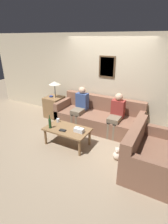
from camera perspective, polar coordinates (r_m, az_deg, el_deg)
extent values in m
plane|color=gray|center=(4.83, 2.04, -7.54)|extent=(16.00, 16.00, 0.00)
cube|color=beige|center=(5.24, 7.46, 10.14)|extent=(9.00, 0.06, 2.60)
cube|color=#4C3823|center=(5.12, 7.52, 14.41)|extent=(0.48, 0.02, 0.60)
cube|color=silver|center=(5.12, 7.48, 14.40)|extent=(0.40, 0.01, 0.52)
cube|color=brown|center=(5.12, 4.57, -2.91)|extent=(2.49, 0.93, 0.44)
cube|color=brown|center=(5.26, 6.37, 2.93)|extent=(2.49, 0.20, 0.43)
cube|color=brown|center=(5.60, -6.40, 0.74)|extent=(0.14, 0.93, 0.68)
cube|color=brown|center=(4.77, 17.62, -4.47)|extent=(0.14, 0.93, 0.68)
cube|color=brown|center=(3.83, 21.02, -14.53)|extent=(0.93, 1.41, 0.44)
cube|color=brown|center=(3.63, 16.30, -7.78)|extent=(0.20, 1.41, 0.43)
cube|color=brown|center=(3.26, 19.48, -19.19)|extent=(0.93, 0.14, 0.68)
cube|color=brown|center=(4.30, 22.60, -8.46)|extent=(0.93, 0.14, 0.68)
cube|color=olive|center=(4.25, -5.53, -5.64)|extent=(1.09, 0.61, 0.04)
cylinder|color=olive|center=(4.46, -12.45, -7.94)|extent=(0.06, 0.06, 0.40)
cylinder|color=olive|center=(3.97, -1.47, -11.62)|extent=(0.06, 0.06, 0.40)
cylinder|color=olive|center=(4.79, -8.64, -5.33)|extent=(0.06, 0.06, 0.40)
cylinder|color=olive|center=(4.33, 1.83, -8.33)|extent=(0.06, 0.06, 0.40)
cube|color=olive|center=(5.88, -9.61, 1.66)|extent=(0.55, 0.55, 0.68)
cylinder|color=#262628|center=(5.66, -9.44, 6.84)|extent=(0.02, 0.02, 0.45)
cone|color=beige|center=(5.60, -9.61, 9.34)|extent=(0.36, 0.36, 0.10)
cube|color=navy|center=(5.79, -10.65, 4.92)|extent=(0.10, 0.08, 0.02)
cube|color=navy|center=(5.79, -10.67, 5.11)|extent=(0.12, 0.10, 0.02)
cylinder|color=#19421E|center=(4.28, -11.06, -3.73)|extent=(0.06, 0.06, 0.23)
cylinder|color=#19421E|center=(4.20, -11.23, -1.69)|extent=(0.02, 0.02, 0.10)
cylinder|color=silver|center=(4.57, -8.47, -2.70)|extent=(0.08, 0.08, 0.09)
cube|color=black|center=(4.15, -7.00, -5.95)|extent=(0.16, 0.10, 0.03)
cube|color=silver|center=(4.05, -1.66, -5.95)|extent=(0.23, 0.12, 0.10)
sphere|color=white|center=(4.02, -1.67, -5.07)|extent=(0.05, 0.05, 0.05)
cube|color=#756651|center=(5.07, -1.84, 0.27)|extent=(0.31, 0.46, 0.14)
cylinder|color=#756651|center=(5.05, -3.86, -3.28)|extent=(0.11, 0.11, 0.44)
cylinder|color=#756651|center=(4.97, -2.36, -3.67)|extent=(0.11, 0.11, 0.44)
cube|color=#33477A|center=(5.17, -0.59, 3.59)|extent=(0.34, 0.22, 0.48)
sphere|color=tan|center=(5.07, -0.61, 7.09)|extent=(0.20, 0.20, 0.20)
cube|color=#756651|center=(4.66, 9.98, -2.27)|extent=(0.31, 0.45, 0.14)
cylinder|color=#756651|center=(4.62, 7.93, -6.16)|extent=(0.11, 0.11, 0.44)
cylinder|color=#756651|center=(4.57, 9.72, -6.59)|extent=(0.11, 0.11, 0.44)
cube|color=maroon|center=(4.77, 11.06, 1.20)|extent=(0.34, 0.22, 0.45)
sphere|color=tan|center=(4.66, 11.35, 4.82)|extent=(0.20, 0.20, 0.20)
sphere|color=beige|center=(3.99, 10.75, -13.74)|extent=(0.19, 0.19, 0.19)
sphere|color=beige|center=(3.91, 10.90, -12.12)|extent=(0.12, 0.12, 0.12)
sphere|color=beige|center=(3.90, 10.34, -11.44)|extent=(0.04, 0.04, 0.04)
sphere|color=beige|center=(3.88, 11.57, -11.75)|extent=(0.04, 0.04, 0.04)
sphere|color=#FFEAD1|center=(3.88, 10.66, -12.57)|extent=(0.05, 0.05, 0.05)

